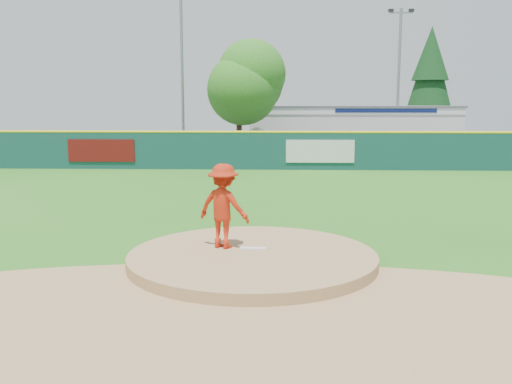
{
  "coord_description": "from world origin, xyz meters",
  "views": [
    {
      "loc": [
        0.56,
        -12.22,
        3.53
      ],
      "look_at": [
        0.0,
        2.0,
        1.3
      ],
      "focal_mm": 40.0,
      "sensor_mm": 36.0,
      "label": 1
    }
  ],
  "objects_px": {
    "pitcher": "(223,206)",
    "conifer_tree": "(430,78)",
    "van": "(328,151)",
    "pool_building_grp": "(349,127)",
    "light_pole_left": "(182,65)",
    "deciduous_tree": "(239,87)",
    "light_pole_right": "(399,74)"
  },
  "relations": [
    {
      "from": "pitcher",
      "to": "conifer_tree",
      "type": "bearing_deg",
      "value": -86.29
    },
    {
      "from": "pitcher",
      "to": "conifer_tree",
      "type": "distance_m",
      "value": 38.32
    },
    {
      "from": "van",
      "to": "pool_building_grp",
      "type": "bearing_deg",
      "value": -14.9
    },
    {
      "from": "pitcher",
      "to": "light_pole_left",
      "type": "relative_size",
      "value": 0.18
    },
    {
      "from": "pool_building_grp",
      "to": "light_pole_left",
      "type": "distance_m",
      "value": 13.72
    },
    {
      "from": "deciduous_tree",
      "to": "light_pole_left",
      "type": "relative_size",
      "value": 0.67
    },
    {
      "from": "conifer_tree",
      "to": "pitcher",
      "type": "bearing_deg",
      "value": -111.05
    },
    {
      "from": "deciduous_tree",
      "to": "light_pole_left",
      "type": "xyz_separation_m",
      "value": [
        -4.0,
        2.0,
        1.5
      ]
    },
    {
      "from": "van",
      "to": "deciduous_tree",
      "type": "height_order",
      "value": "deciduous_tree"
    },
    {
      "from": "pitcher",
      "to": "light_pole_left",
      "type": "distance_m",
      "value": 27.49
    },
    {
      "from": "van",
      "to": "light_pole_right",
      "type": "bearing_deg",
      "value": -37.22
    },
    {
      "from": "pitcher",
      "to": "deciduous_tree",
      "type": "height_order",
      "value": "deciduous_tree"
    },
    {
      "from": "pool_building_grp",
      "to": "light_pole_left",
      "type": "xyz_separation_m",
      "value": [
        -12.0,
        -4.99,
        4.39
      ]
    },
    {
      "from": "pool_building_grp",
      "to": "conifer_tree",
      "type": "bearing_deg",
      "value": 29.78
    },
    {
      "from": "pitcher",
      "to": "light_pole_right",
      "type": "xyz_separation_m",
      "value": [
        9.68,
        28.54,
        4.33
      ]
    },
    {
      "from": "pitcher",
      "to": "light_pole_right",
      "type": "distance_m",
      "value": 30.44
    },
    {
      "from": "deciduous_tree",
      "to": "light_pole_right",
      "type": "distance_m",
      "value": 11.75
    },
    {
      "from": "deciduous_tree",
      "to": "light_pole_right",
      "type": "height_order",
      "value": "light_pole_right"
    },
    {
      "from": "pool_building_grp",
      "to": "light_pole_right",
      "type": "distance_m",
      "value": 5.75
    },
    {
      "from": "light_pole_right",
      "to": "deciduous_tree",
      "type": "bearing_deg",
      "value": -160.02
    },
    {
      "from": "light_pole_left",
      "to": "light_pole_right",
      "type": "bearing_deg",
      "value": 7.59
    },
    {
      "from": "light_pole_left",
      "to": "van",
      "type": "bearing_deg",
      "value": -31.15
    },
    {
      "from": "pitcher",
      "to": "light_pole_left",
      "type": "bearing_deg",
      "value": -53.89
    },
    {
      "from": "deciduous_tree",
      "to": "conifer_tree",
      "type": "bearing_deg",
      "value": 36.25
    },
    {
      "from": "pitcher",
      "to": "van",
      "type": "height_order",
      "value": "pitcher"
    },
    {
      "from": "conifer_tree",
      "to": "light_pole_right",
      "type": "xyz_separation_m",
      "value": [
        -4.0,
        -7.0,
        0.0
      ]
    },
    {
      "from": "pitcher",
      "to": "van",
      "type": "bearing_deg",
      "value": -76.51
    },
    {
      "from": "pitcher",
      "to": "light_pole_left",
      "type": "height_order",
      "value": "light_pole_left"
    },
    {
      "from": "pool_building_grp",
      "to": "pitcher",
      "type": "bearing_deg",
      "value": -101.96
    },
    {
      "from": "conifer_tree",
      "to": "light_pole_left",
      "type": "relative_size",
      "value": 0.86
    },
    {
      "from": "deciduous_tree",
      "to": "pitcher",
      "type": "bearing_deg",
      "value": -86.92
    },
    {
      "from": "pool_building_grp",
      "to": "deciduous_tree",
      "type": "relative_size",
      "value": 2.07
    }
  ]
}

